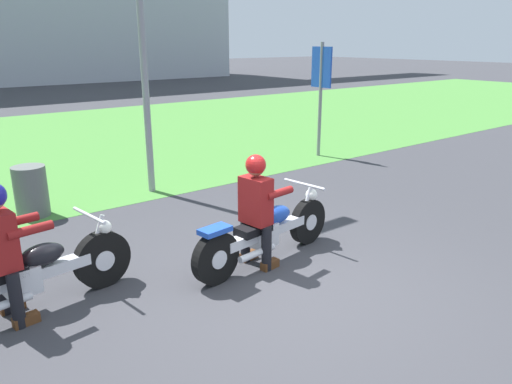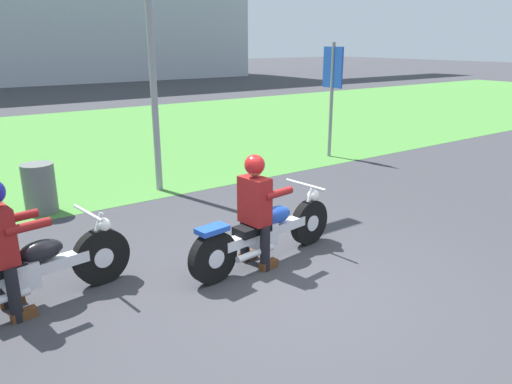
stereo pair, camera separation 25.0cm
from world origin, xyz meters
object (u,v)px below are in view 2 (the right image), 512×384
object	(u,v)px
motorcycle_lead	(266,232)
sign_banner	(332,82)
trash_can	(40,189)
rider_lead	(256,202)
motorcycle_follow	(26,273)
rider_follow	(2,238)

from	to	relation	value
motorcycle_lead	sign_banner	distance (m)	6.15
trash_can	rider_lead	bearing A→B (deg)	-64.69
rider_lead	motorcycle_follow	xyz separation A→B (m)	(-2.46, 0.53, -0.41)
motorcycle_lead	rider_lead	distance (m)	0.46
rider_follow	trash_can	size ratio (longest dim) A/B	1.76
motorcycle_lead	motorcycle_follow	bearing A→B (deg)	161.59
trash_can	sign_banner	world-z (taller)	sign_banner
sign_banner	trash_can	bearing A→B (deg)	-177.75
trash_can	motorcycle_follow	bearing A→B (deg)	-104.73
rider_lead	rider_follow	bearing A→B (deg)	161.59
rider_lead	sign_banner	world-z (taller)	sign_banner
rider_follow	trash_can	xyz separation A→B (m)	(0.96, 3.03, -0.42)
rider_follow	trash_can	world-z (taller)	rider_follow
motorcycle_follow	trash_can	xyz separation A→B (m)	(0.79, 3.01, 0.00)
rider_lead	motorcycle_follow	distance (m)	2.55
rider_follow	trash_can	distance (m)	3.20
rider_follow	sign_banner	distance (m)	8.20
motorcycle_lead	sign_banner	world-z (taller)	sign_banner
motorcycle_lead	rider_lead	size ratio (longest dim) A/B	1.62
motorcycle_follow	motorcycle_lead	bearing A→B (deg)	-18.41
motorcycle_lead	motorcycle_follow	xyz separation A→B (m)	(-2.63, 0.51, 0.01)
motorcycle_follow	sign_banner	world-z (taller)	sign_banner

